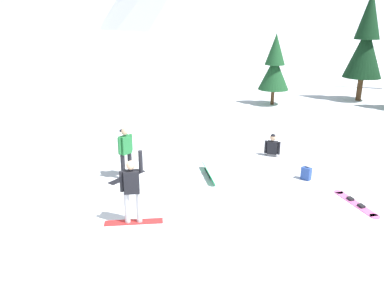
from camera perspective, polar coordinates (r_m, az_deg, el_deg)
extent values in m
plane|color=white|center=(10.43, -5.87, -12.59)|extent=(800.00, 800.00, 0.00)
cube|color=red|center=(10.82, -8.64, -11.39)|extent=(1.59, 0.76, 0.02)
cylinder|color=#B7B7BC|center=(10.62, -9.63, -9.30)|extent=(0.15, 0.15, 0.88)
cylinder|color=#B7B7BC|center=(10.60, -7.88, -9.26)|extent=(0.15, 0.15, 0.88)
cube|color=black|center=(10.28, -8.96, -5.58)|extent=(0.46, 0.35, 0.63)
cylinder|color=black|center=(10.29, -10.42, -5.50)|extent=(0.11, 0.11, 0.58)
cylinder|color=black|center=(10.05, -7.64, -2.61)|extent=(0.11, 0.11, 0.60)
sphere|color=tan|center=(10.09, -9.10, -3.13)|extent=(0.24, 0.24, 0.24)
cube|color=black|center=(10.22, -9.06, -2.79)|extent=(0.17, 0.09, 0.08)
cube|color=black|center=(13.65, -9.61, -4.83)|extent=(0.91, 1.50, 0.02)
cylinder|color=black|center=(13.38, -10.21, -3.31)|extent=(0.15, 0.15, 0.86)
cylinder|color=black|center=(13.58, -9.21, -2.92)|extent=(0.15, 0.15, 0.86)
cube|color=#237238|center=(13.22, -9.89, -0.11)|extent=(0.39, 0.46, 0.63)
cylinder|color=#237238|center=(13.05, -10.73, -0.30)|extent=(0.11, 0.11, 0.58)
cylinder|color=#237238|center=(13.38, -9.07, 0.27)|extent=(0.11, 0.11, 0.58)
sphere|color=tan|center=(13.08, -10.00, 1.85)|extent=(0.24, 0.24, 0.24)
cube|color=black|center=(13.18, -10.41, 2.00)|extent=(0.11, 0.17, 0.08)
cube|color=#4C4C51|center=(15.77, 11.77, -1.54)|extent=(0.39, 0.32, 0.10)
cylinder|color=#4C4C51|center=(16.24, 11.66, -0.84)|extent=(0.23, 0.81, 0.14)
cylinder|color=#4C4C51|center=(16.22, 12.36, -0.92)|extent=(0.23, 0.81, 0.14)
cube|color=pink|center=(16.62, 12.17, -0.64)|extent=(0.44, 1.48, 0.02)
cube|color=black|center=(15.67, 11.84, -0.50)|extent=(0.42, 0.28, 0.51)
cylinder|color=black|center=(15.70, 10.90, -0.42)|extent=(0.11, 0.11, 0.52)
cylinder|color=black|center=(15.64, 12.78, -0.62)|extent=(0.11, 0.11, 0.52)
sphere|color=tan|center=(15.54, 11.94, 0.94)|extent=(0.24, 0.24, 0.24)
sphere|color=black|center=(15.52, 11.96, 1.12)|extent=(0.20, 0.20, 0.20)
cube|color=pink|center=(12.65, 23.13, -8.14)|extent=(1.03, 1.55, 0.02)
cylinder|color=pink|center=(13.20, 20.95, -6.71)|extent=(0.38, 0.38, 0.02)
cylinder|color=pink|center=(12.12, 25.53, -9.69)|extent=(0.38, 0.38, 0.02)
cube|color=black|center=(12.79, 22.48, -7.51)|extent=(0.22, 0.24, 0.07)
cube|color=black|center=(12.46, 23.85, -8.40)|extent=(0.22, 0.24, 0.07)
cube|color=#19B259|center=(13.47, 2.49, -4.35)|extent=(0.71, 1.46, 0.26)
cylinder|color=#19B259|center=(14.16, 1.83, -3.16)|extent=(0.24, 0.31, 0.26)
cylinder|color=#19B259|center=(12.80, 3.22, -5.66)|extent=(0.24, 0.31, 0.26)
cube|color=black|center=(13.66, 2.11, -3.91)|extent=(0.19, 0.23, 0.16)
cube|color=black|center=(13.25, 2.52, -4.66)|extent=(0.19, 0.23, 0.16)
cube|color=#2D4C9E|center=(13.77, 16.61, -4.21)|extent=(0.38, 0.34, 0.44)
cube|color=navy|center=(13.91, 16.83, -4.31)|extent=(0.22, 0.17, 0.20)
cylinder|color=black|center=(13.69, 16.70, -3.29)|extent=(0.11, 0.08, 0.02)
cylinder|color=#472D19|center=(27.69, 23.63, 7.50)|extent=(0.34, 0.34, 1.52)
cone|color=black|center=(27.39, 24.28, 12.36)|extent=(2.38, 2.38, 3.23)
cone|color=black|center=(27.30, 24.93, 17.05)|extent=(1.55, 1.55, 2.96)
cylinder|color=#472D19|center=(24.80, 11.87, 6.86)|extent=(0.22, 0.22, 0.96)
cone|color=#194723|center=(24.54, 12.11, 10.30)|extent=(1.89, 1.89, 2.04)
cone|color=#194723|center=(24.38, 12.34, 13.62)|extent=(1.23, 1.23, 1.87)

